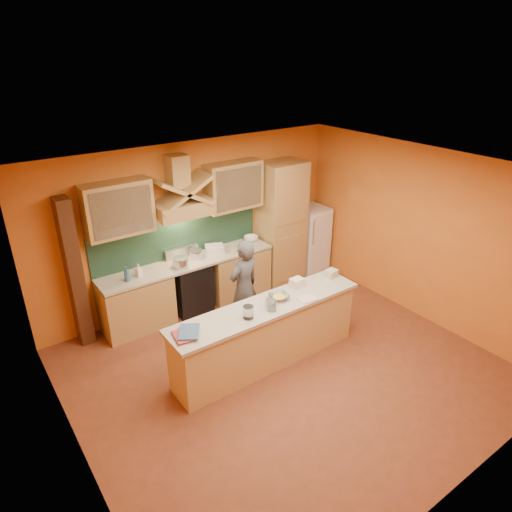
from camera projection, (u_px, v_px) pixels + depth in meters
floor at (285, 369)px, 6.44m from camera, size 5.50×5.00×0.01m
ceiling at (291, 175)px, 5.24m from camera, size 5.50×5.00×0.01m
wall_back at (194, 225)px, 7.68m from camera, size 5.50×0.02×2.80m
wall_front at (467, 393)px, 4.00m from camera, size 5.50×0.02×2.80m
wall_left at (66, 362)px, 4.39m from camera, size 0.02×5.00×2.80m
wall_right at (421, 235)px, 7.29m from camera, size 0.02×5.00×2.80m
base_cabinet_left at (137, 304)px, 7.21m from camera, size 1.10×0.60×0.86m
base_cabinet_right at (237, 272)px, 8.21m from camera, size 1.10×0.60×0.86m
counter_top at (188, 262)px, 7.51m from camera, size 3.00×0.62×0.04m
stove at (190, 286)px, 7.71m from camera, size 0.60×0.58×0.90m
backsplash at (179, 237)px, 7.58m from camera, size 3.00×0.03×0.70m
range_hood at (183, 209)px, 7.16m from camera, size 0.92×0.50×0.24m
hood_chimney at (177, 171)px, 6.99m from camera, size 0.30×0.30×0.50m
upper_cabinet_left at (118, 209)px, 6.61m from camera, size 1.00×0.35×0.80m
upper_cabinet_right at (233, 186)px, 7.66m from camera, size 1.00×0.35×0.80m
pantry_column at (281, 223)px, 8.43m from camera, size 0.80×0.60×2.30m
fridge at (310, 239)px, 9.04m from camera, size 0.58×0.60×1.30m
trim_column_left at (75, 274)px, 6.60m from camera, size 0.20×0.30×2.30m
island_body at (267, 336)px, 6.42m from camera, size 2.80×0.55×0.88m
island_top at (267, 307)px, 6.21m from camera, size 2.90×0.62×0.05m
person at (244, 287)px, 7.02m from camera, size 0.62×0.46×1.54m
pot_large at (181, 263)px, 7.29m from camera, size 0.28×0.28×0.17m
pot_small at (196, 255)px, 7.60m from camera, size 0.29×0.29×0.15m
soap_bottle_a at (138, 270)px, 6.99m from camera, size 0.11×0.11×0.20m
soap_bottle_b at (127, 274)px, 6.84m from camera, size 0.13×0.13×0.24m
bowl_back at (251, 238)px, 8.27m from camera, size 0.34×0.34×0.08m
dish_rack at (214, 248)px, 7.83m from camera, size 0.38×0.35×0.11m
book_lower at (174, 339)px, 5.48m from camera, size 0.28×0.34×0.03m
book_upper at (179, 332)px, 5.56m from camera, size 0.39×0.42×0.03m
jar_large at (248, 312)px, 5.88m from camera, size 0.17×0.17×0.17m
jar_small at (272, 306)px, 6.06m from camera, size 0.15×0.15×0.13m
kitchen_scale at (271, 304)px, 6.14m from camera, size 0.12×0.12×0.10m
mixing_bowl at (279, 297)px, 6.34m from camera, size 0.32×0.32×0.07m
cloth at (307, 299)px, 6.34m from camera, size 0.26×0.20×0.02m
grocery_bag_a at (297, 282)px, 6.66m from camera, size 0.19×0.16×0.12m
grocery_bag_b at (331, 273)px, 6.94m from camera, size 0.20×0.17×0.11m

